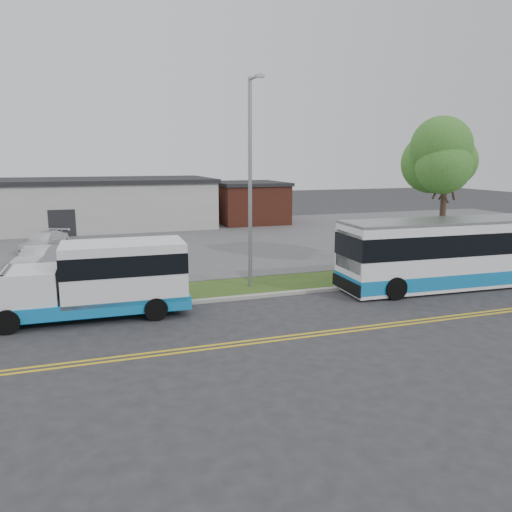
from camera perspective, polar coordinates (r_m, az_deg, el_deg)
name	(u,v)px	position (r m, az deg, el deg)	size (l,w,h in m)	color
ground	(202,311)	(20.48, -6.21, -6.24)	(140.00, 140.00, 0.00)	#28282B
lane_line_north	(227,343)	(16.95, -3.28, -9.93)	(70.00, 0.12, 0.01)	gold
lane_line_south	(230,346)	(16.68, -3.00, -10.28)	(70.00, 0.12, 0.01)	gold
curb	(196,302)	(21.49, -6.87, -5.21)	(80.00, 0.30, 0.15)	#9E9B93
verge	(188,292)	(23.20, -7.81, -4.07)	(80.00, 3.30, 0.10)	#2D4316
parking_lot	(149,243)	(36.84, -12.08, 1.44)	(80.00, 25.00, 0.10)	#4C4C4F
commercial_building	(63,204)	(46.29, -21.15, 5.54)	(25.40, 10.40, 4.35)	#9E9E99
brick_wing	(249,202)	(47.61, -0.84, 6.15)	(6.30, 7.30, 3.90)	brown
tree_east	(447,156)	(28.63, 20.97, 10.64)	(5.20, 5.20, 8.33)	#35261D
streetlight_near	(251,177)	(23.00, -0.63, 8.99)	(0.35, 1.53, 9.50)	gray
shuttle_bus	(105,277)	(20.20, -16.91, -2.36)	(7.64, 2.74, 2.90)	#1074B5
transit_bus	(458,253)	(25.74, 22.09, 0.37)	(11.87, 3.24, 3.27)	white
pedestrian	(73,287)	(21.63, -20.23, -3.38)	(0.60, 0.40, 1.65)	black
parked_car_a	(38,258)	(29.69, -23.68, -0.19)	(1.37, 3.93, 1.29)	silver
parked_car_b	(45,241)	(35.58, -23.00, 1.56)	(1.75, 4.30, 1.25)	white
grocery_bag_left	(66,305)	(21.57, -20.92, -5.30)	(0.32, 0.32, 0.32)	white
grocery_bag_right	(81,301)	(22.04, -19.32, -4.86)	(0.32, 0.32, 0.32)	white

